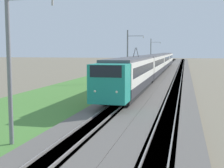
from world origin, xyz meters
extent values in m
cube|color=#605B56|center=(50.00, 0.00, 0.15)|extent=(240.00, 4.40, 0.30)
cube|color=#605B56|center=(50.00, -4.42, 0.15)|extent=(240.00, 4.40, 0.30)
cube|color=#4C4238|center=(50.00, 0.00, 0.15)|extent=(240.00, 1.57, 0.30)
cube|color=gray|center=(50.00, 0.53, 0.38)|extent=(240.00, 0.07, 0.15)
cube|color=gray|center=(50.00, -0.53, 0.38)|extent=(240.00, 0.07, 0.15)
cube|color=#4C4238|center=(50.00, -4.42, 0.15)|extent=(240.00, 1.57, 0.30)
cube|color=gray|center=(50.00, -3.89, 0.38)|extent=(240.00, 0.07, 0.15)
cube|color=gray|center=(50.00, -4.96, 0.38)|extent=(240.00, 0.07, 0.15)
cube|color=#4C8438|center=(50.00, 5.80, 0.06)|extent=(240.00, 13.49, 0.12)
cube|color=teal|center=(16.27, 0.00, 2.45)|extent=(2.40, 2.81, 2.90)
cube|color=black|center=(15.91, 0.00, 3.42)|extent=(1.73, 2.34, 0.87)
sphere|color=#F2EAC6|center=(15.12, 0.81, 1.96)|extent=(0.20, 0.20, 0.20)
sphere|color=#F2EAC6|center=(15.12, -0.81, 1.96)|extent=(0.20, 0.20, 0.20)
cube|color=#2D2D33|center=(26.37, 0.00, 1.41)|extent=(17.81, 2.93, 0.81)
cube|color=silver|center=(26.37, 0.00, 2.85)|extent=(17.81, 2.93, 2.09)
cube|color=black|center=(26.37, 0.00, 3.02)|extent=(16.39, 2.95, 0.88)
cube|color=#515156|center=(26.37, 0.00, 4.02)|extent=(17.81, 2.70, 0.25)
cube|color=black|center=(26.37, 0.00, 0.72)|extent=(16.92, 2.49, 0.55)
cylinder|color=black|center=(19.27, 0.53, 0.88)|extent=(0.86, 0.12, 0.86)
cylinder|color=black|center=(19.27, -0.53, 0.88)|extent=(0.86, 0.12, 0.86)
cube|color=#2D2D33|center=(45.99, 0.00, 1.41)|extent=(20.21, 2.93, 0.81)
cube|color=silver|center=(45.99, 0.00, 2.85)|extent=(20.21, 2.93, 2.09)
cube|color=black|center=(45.99, 0.00, 3.02)|extent=(18.59, 2.95, 0.88)
cube|color=#515156|center=(45.99, 0.00, 4.02)|extent=(20.21, 2.70, 0.25)
cube|color=black|center=(45.99, 0.00, 0.72)|extent=(19.20, 2.49, 0.55)
cube|color=#2D2D33|center=(66.80, 0.00, 1.41)|extent=(20.21, 2.93, 0.81)
cube|color=silver|center=(66.80, 0.00, 2.85)|extent=(20.21, 2.93, 2.09)
cube|color=black|center=(66.80, 0.00, 3.02)|extent=(18.59, 2.95, 0.88)
cube|color=#515156|center=(66.80, 0.00, 4.02)|extent=(20.21, 2.70, 0.25)
cube|color=black|center=(66.80, 0.00, 0.72)|extent=(19.20, 2.49, 0.55)
cube|color=#2D2D33|center=(87.61, 0.00, 1.41)|extent=(20.21, 2.93, 0.81)
cube|color=silver|center=(87.61, 0.00, 2.85)|extent=(20.21, 2.93, 2.09)
cube|color=black|center=(87.61, 0.00, 3.02)|extent=(18.59, 2.95, 0.88)
cube|color=#515156|center=(87.61, 0.00, 4.02)|extent=(20.21, 2.70, 0.25)
cube|color=black|center=(87.61, 0.00, 0.72)|extent=(19.20, 2.49, 0.55)
cylinder|color=black|center=(29.05, 0.17, 4.70)|extent=(0.06, 0.33, 1.08)
cylinder|color=black|center=(29.05, -0.17, 4.70)|extent=(0.06, 0.33, 1.08)
cube|color=black|center=(19.27, 0.00, 0.00)|extent=(0.10, 0.10, 0.00)
cylinder|color=slate|center=(7.58, 3.07, 4.14)|extent=(0.22, 0.22, 8.27)
cylinder|color=#B2ADA8|center=(7.58, 0.67, 7.17)|extent=(0.10, 0.10, 0.30)
cylinder|color=slate|center=(40.49, 3.07, 3.99)|extent=(0.22, 0.22, 7.99)
cylinder|color=slate|center=(40.49, 1.87, 7.09)|extent=(0.08, 2.40, 0.08)
cylinder|color=#B2ADA8|center=(40.49, 0.67, 6.89)|extent=(0.10, 0.10, 0.30)
cylinder|color=slate|center=(73.41, 3.07, 3.95)|extent=(0.22, 0.22, 7.90)
cylinder|color=slate|center=(73.41, 1.87, 7.00)|extent=(0.08, 2.40, 0.08)
cylinder|color=#B2ADA8|center=(73.41, 0.67, 6.80)|extent=(0.10, 0.10, 0.30)
camera|label=1|loc=(-6.41, -5.51, 4.90)|focal=50.00mm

